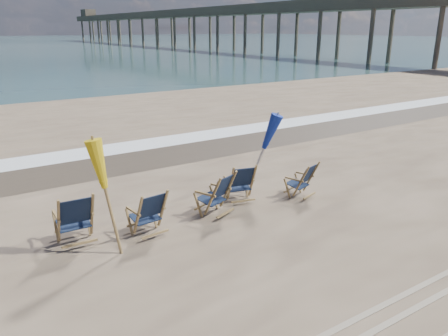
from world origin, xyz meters
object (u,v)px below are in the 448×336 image
object	(u,v)px
beach_chair_1	(163,210)
beach_chair_4	(311,178)
umbrella_blue	(260,132)
beach_chair_3	(253,182)
fishing_pier	(187,24)
umbrella_yellow	(106,170)
beach_chair_0	(92,216)
beach_chair_2	(228,191)

from	to	relation	value
beach_chair_1	beach_chair_4	size ratio (longest dim) A/B	1.09
umbrella_blue	beach_chair_3	bearing A→B (deg)	-142.73
beach_chair_1	fishing_pier	size ratio (longest dim) A/B	0.01
beach_chair_4	umbrella_yellow	xyz separation A→B (m)	(-4.96, -0.14, 1.12)
beach_chair_3	fishing_pier	xyz separation A→B (m)	(37.31, 71.95, 4.17)
umbrella_blue	fishing_pier	xyz separation A→B (m)	(36.85, 71.60, 3.13)
beach_chair_0	beach_chair_3	bearing A→B (deg)	-178.03
beach_chair_0	fishing_pier	world-z (taller)	fishing_pier
umbrella_blue	beach_chair_4	bearing A→B (deg)	-39.60
beach_chair_0	fishing_pier	size ratio (longest dim) A/B	0.01
beach_chair_0	fishing_pier	xyz separation A→B (m)	(41.00, 71.95, 4.12)
beach_chair_0	beach_chair_4	bearing A→B (deg)	177.03
beach_chair_2	umbrella_blue	xyz separation A→B (m)	(1.27, 0.55, 1.03)
beach_chair_4	umbrella_blue	distance (m)	1.64
beach_chair_4	umbrella_yellow	world-z (taller)	umbrella_yellow
beach_chair_2	beach_chair_3	distance (m)	0.83
beach_chair_3	umbrella_yellow	distance (m)	3.75
beach_chair_1	beach_chair_2	distance (m)	1.63
beach_chair_0	beach_chair_2	size ratio (longest dim) A/B	1.07
umbrella_blue	fishing_pier	size ratio (longest dim) A/B	0.01
beach_chair_1	umbrella_blue	size ratio (longest dim) A/B	0.47
beach_chair_1	fishing_pier	xyz separation A→B (m)	(39.73, 72.30, 4.17)
beach_chair_0	beach_chair_1	bearing A→B (deg)	166.42
beach_chair_3	fishing_pier	world-z (taller)	fishing_pier
beach_chair_0	beach_chair_3	world-z (taller)	beach_chair_0
umbrella_yellow	beach_chair_2	bearing A→B (deg)	7.82
beach_chair_4	umbrella_blue	xyz separation A→B (m)	(-0.96, 0.79, 1.08)
beach_chair_0	beach_chair_4	distance (m)	5.13
umbrella_blue	beach_chair_2	bearing A→B (deg)	-156.49
fishing_pier	beach_chair_1	bearing A→B (deg)	-118.79
beach_chair_3	beach_chair_4	bearing A→B (deg)	176.58
beach_chair_2	umbrella_blue	world-z (taller)	umbrella_blue
beach_chair_2	fishing_pier	xyz separation A→B (m)	(38.12, 72.15, 4.16)
umbrella_yellow	umbrella_blue	xyz separation A→B (m)	(4.00, 0.93, -0.04)
beach_chair_4	beach_chair_1	bearing A→B (deg)	-18.67
beach_chair_2	umbrella_blue	size ratio (longest dim) A/B	0.48
beach_chair_1	beach_chair_4	xyz separation A→B (m)	(3.84, -0.08, -0.04)
umbrella_yellow	fishing_pier	bearing A→B (deg)	60.61
beach_chair_0	beach_chair_1	xyz separation A→B (m)	(1.27, -0.35, -0.05)
beach_chair_1	beach_chair_3	bearing A→B (deg)	-177.98
beach_chair_3	beach_chair_4	xyz separation A→B (m)	(1.42, -0.44, -0.03)
beach_chair_2	beach_chair_3	xyz separation A→B (m)	(0.81, 0.20, -0.02)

